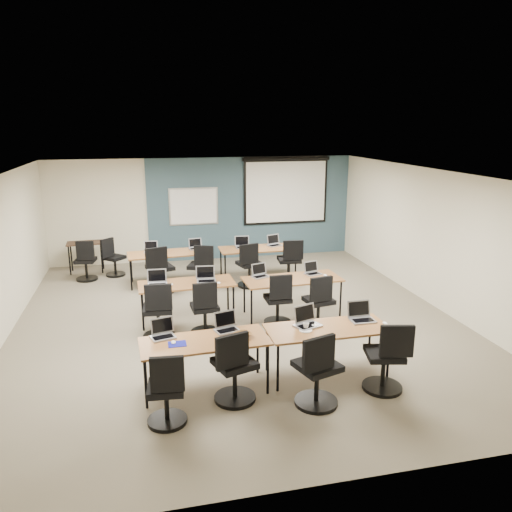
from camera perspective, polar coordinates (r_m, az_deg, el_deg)
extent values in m
cube|color=#6B6354|center=(9.39, -2.15, -7.35)|extent=(8.00, 9.00, 0.02)
cube|color=white|center=(8.73, -2.32, 9.28)|extent=(8.00, 9.00, 0.02)
cube|color=beige|center=(13.32, -5.87, 5.33)|extent=(8.00, 0.04, 2.70)
cube|color=beige|center=(4.88, 7.95, -12.20)|extent=(8.00, 0.04, 2.70)
cube|color=beige|center=(10.45, 19.87, 1.83)|extent=(0.04, 9.00, 2.70)
cube|color=#3D5977|center=(13.50, -0.56, 5.53)|extent=(5.50, 0.04, 2.70)
cube|color=silver|center=(13.20, -7.14, 5.64)|extent=(1.28, 0.02, 0.98)
cube|color=white|center=(13.19, -7.14, 5.63)|extent=(1.20, 0.02, 0.90)
cube|color=black|center=(13.61, 3.43, 7.50)|extent=(2.32, 0.03, 1.82)
cube|color=white|center=(13.60, 3.44, 7.32)|extent=(2.20, 0.02, 1.62)
cylinder|color=black|center=(13.52, 3.50, 11.02)|extent=(2.40, 0.10, 0.10)
cube|color=brown|center=(6.85, -5.89, -9.70)|extent=(1.73, 0.72, 0.03)
cylinder|color=black|center=(6.71, -12.50, -14.05)|extent=(0.04, 0.04, 0.70)
cylinder|color=black|center=(6.88, 1.35, -12.90)|extent=(0.04, 0.04, 0.70)
cylinder|color=black|center=(7.24, -12.57, -11.77)|extent=(0.04, 0.04, 0.70)
cylinder|color=black|center=(7.40, 0.19, -10.78)|extent=(0.04, 0.04, 0.70)
cube|color=#A25E33|center=(7.28, 8.19, -8.22)|extent=(1.76, 0.73, 0.03)
cylinder|color=black|center=(6.94, 2.51, -12.65)|extent=(0.04, 0.04, 0.70)
cylinder|color=black|center=(7.50, 14.90, -10.94)|extent=(0.04, 0.04, 0.70)
cylinder|color=black|center=(7.47, 1.24, -10.53)|extent=(0.04, 0.04, 0.70)
cylinder|color=black|center=(7.99, 12.86, -9.14)|extent=(0.04, 0.04, 0.70)
cube|color=#A67743|center=(9.23, -7.92, -3.16)|extent=(1.75, 0.73, 0.03)
cylinder|color=black|center=(9.04, -12.83, -6.25)|extent=(0.04, 0.04, 0.70)
cylinder|color=black|center=(9.17, -2.58, -5.57)|extent=(0.04, 0.04, 0.70)
cylinder|color=black|center=(9.61, -12.86, -4.96)|extent=(0.04, 0.04, 0.70)
cylinder|color=black|center=(9.73, -3.23, -4.35)|extent=(0.04, 0.04, 0.70)
cube|color=#A76742|center=(9.43, 4.16, -2.66)|extent=(1.84, 0.77, 0.03)
cylinder|color=black|center=(9.05, -0.52, -5.84)|extent=(0.04, 0.04, 0.70)
cylinder|color=black|center=(9.54, 9.64, -4.94)|extent=(0.04, 0.04, 0.70)
cylinder|color=black|center=(9.64, -1.34, -4.51)|extent=(0.04, 0.04, 0.70)
cylinder|color=black|center=(10.10, 8.25, -3.74)|extent=(0.04, 0.04, 0.70)
cube|color=brown|center=(11.43, -10.04, 0.30)|extent=(1.78, 0.74, 0.03)
cylinder|color=black|center=(11.22, -14.10, -2.13)|extent=(0.04, 0.04, 0.70)
cylinder|color=black|center=(11.30, -5.66, -1.63)|extent=(0.04, 0.04, 0.70)
cylinder|color=black|center=(11.82, -14.06, -1.27)|extent=(0.04, 0.04, 0.70)
cylinder|color=black|center=(11.89, -6.05, -0.80)|extent=(0.04, 0.04, 0.70)
cube|color=olive|center=(11.68, 0.22, 0.86)|extent=(1.79, 0.74, 0.03)
cylinder|color=black|center=(11.33, -3.53, -1.54)|extent=(0.04, 0.04, 0.70)
cylinder|color=black|center=(11.70, 4.54, -1.02)|extent=(0.04, 0.04, 0.70)
cylinder|color=black|center=(11.92, -4.03, -0.71)|extent=(0.04, 0.04, 0.70)
cylinder|color=black|center=(12.28, 3.68, -0.24)|extent=(0.04, 0.04, 0.70)
cube|color=silver|center=(6.99, -10.57, -9.11)|extent=(0.32, 0.23, 0.02)
cube|color=black|center=(6.97, -10.57, -9.09)|extent=(0.27, 0.14, 0.00)
cube|color=silver|center=(7.06, -10.67, -7.80)|extent=(0.32, 0.06, 0.22)
cube|color=black|center=(7.05, -10.67, -7.82)|extent=(0.28, 0.04, 0.18)
ellipsoid|color=white|center=(6.81, -9.41, -9.71)|extent=(0.07, 0.10, 0.04)
cylinder|color=black|center=(6.55, -10.09, -18.01)|extent=(0.49, 0.49, 0.05)
cylinder|color=black|center=(6.45, -10.17, -16.58)|extent=(0.06, 0.06, 0.43)
cube|color=black|center=(6.32, -10.28, -14.59)|extent=(0.43, 0.43, 0.08)
cube|color=black|center=(6.01, -10.12, -13.17)|extent=(0.40, 0.06, 0.44)
cube|color=#B7B7BB|center=(7.10, -3.32, -8.49)|extent=(0.33, 0.24, 0.02)
cube|color=black|center=(7.08, -3.30, -8.47)|extent=(0.28, 0.14, 0.00)
cube|color=#B7B7BB|center=(7.17, -3.52, -7.17)|extent=(0.33, 0.06, 0.23)
cube|color=black|center=(7.16, -3.50, -7.19)|extent=(0.29, 0.04, 0.19)
ellipsoid|color=white|center=(7.01, -1.48, -8.77)|extent=(0.09, 0.11, 0.03)
cylinder|color=black|center=(6.91, -2.42, -15.87)|extent=(0.56, 0.56, 0.05)
cylinder|color=black|center=(6.80, -2.44, -14.27)|extent=(0.06, 0.06, 0.49)
cube|color=black|center=(6.66, -2.46, -12.13)|extent=(0.49, 0.49, 0.08)
cube|color=black|center=(6.34, -2.74, -10.79)|extent=(0.45, 0.06, 0.44)
cube|color=#AFAFB2|center=(7.28, 5.94, -7.92)|extent=(0.36, 0.26, 0.02)
cube|color=black|center=(7.26, 5.99, -7.89)|extent=(0.31, 0.15, 0.00)
cube|color=#AFAFB2|center=(7.36, 5.61, -6.52)|extent=(0.36, 0.07, 0.25)
cube|color=black|center=(7.35, 5.63, -6.55)|extent=(0.32, 0.05, 0.20)
ellipsoid|color=white|center=(7.28, 6.52, -7.95)|extent=(0.08, 0.11, 0.03)
cylinder|color=black|center=(6.86, 6.87, -16.21)|extent=(0.57, 0.57, 0.05)
cylinder|color=black|center=(6.75, 6.93, -14.56)|extent=(0.06, 0.06, 0.51)
cube|color=black|center=(6.61, 7.01, -12.35)|extent=(0.51, 0.51, 0.08)
cube|color=black|center=(6.28, 7.18, -11.04)|extent=(0.46, 0.06, 0.44)
cube|color=#AEAEAE|center=(7.59, 12.08, -7.21)|extent=(0.36, 0.26, 0.02)
cube|color=black|center=(7.57, 12.15, -7.18)|extent=(0.30, 0.15, 0.00)
cube|color=#AEAEAE|center=(7.66, 11.70, -5.89)|extent=(0.36, 0.07, 0.25)
cube|color=black|center=(7.65, 11.72, -5.92)|extent=(0.31, 0.05, 0.20)
ellipsoid|color=white|center=(7.56, 14.53, -7.46)|extent=(0.07, 0.10, 0.04)
cylinder|color=black|center=(7.35, 14.20, -14.31)|extent=(0.55, 0.55, 0.05)
cylinder|color=black|center=(7.25, 14.31, -12.80)|extent=(0.06, 0.06, 0.49)
cube|color=black|center=(7.12, 14.46, -10.78)|extent=(0.49, 0.49, 0.08)
cube|color=black|center=(6.86, 15.80, -9.35)|extent=(0.44, 0.06, 0.44)
cube|color=silver|center=(9.18, -11.20, -3.24)|extent=(0.35, 0.25, 0.02)
cube|color=black|center=(9.16, -11.19, -3.20)|extent=(0.30, 0.15, 0.00)
cube|color=silver|center=(9.27, -11.27, -2.20)|extent=(0.35, 0.06, 0.24)
cube|color=black|center=(9.26, -11.27, -2.22)|extent=(0.31, 0.05, 0.20)
ellipsoid|color=white|center=(9.15, -9.63, -3.22)|extent=(0.08, 0.10, 0.03)
cylinder|color=black|center=(8.83, -11.00, -8.96)|extent=(0.55, 0.55, 0.05)
cylinder|color=black|center=(8.74, -11.07, -7.65)|extent=(0.06, 0.06, 0.49)
cube|color=black|center=(8.64, -11.16, -5.92)|extent=(0.49, 0.49, 0.08)
cube|color=black|center=(8.34, -11.10, -4.64)|extent=(0.44, 0.06, 0.44)
cube|color=#B2B2B2|center=(9.25, -5.68, -2.88)|extent=(0.35, 0.26, 0.02)
cube|color=black|center=(9.23, -5.67, -2.85)|extent=(0.30, 0.15, 0.00)
cube|color=#B2B2B2|center=(9.34, -5.81, -1.84)|extent=(0.35, 0.06, 0.24)
cube|color=black|center=(9.33, -5.80, -1.86)|extent=(0.31, 0.05, 0.20)
ellipsoid|color=white|center=(9.13, -4.27, -3.08)|extent=(0.09, 0.11, 0.04)
cylinder|color=black|center=(8.87, -5.80, -8.62)|extent=(0.51, 0.51, 0.05)
cylinder|color=black|center=(8.80, -5.84, -7.42)|extent=(0.06, 0.06, 0.45)
cube|color=black|center=(8.70, -5.88, -5.81)|extent=(0.45, 0.45, 0.08)
cube|color=black|center=(8.41, -5.85, -4.52)|extent=(0.41, 0.06, 0.44)
cube|color=#B6B6B6|center=(9.48, 0.52, -2.36)|extent=(0.31, 0.23, 0.02)
cube|color=black|center=(9.45, 0.55, -2.33)|extent=(0.26, 0.13, 0.00)
cube|color=#B6B6B6|center=(9.56, 0.35, -1.46)|extent=(0.31, 0.06, 0.21)
cube|color=black|center=(9.55, 0.36, -1.48)|extent=(0.27, 0.04, 0.18)
ellipsoid|color=white|center=(9.41, 1.94, -2.48)|extent=(0.07, 0.11, 0.04)
cylinder|color=black|center=(9.25, 2.46, -7.53)|extent=(0.50, 0.50, 0.05)
cylinder|color=black|center=(9.18, 2.47, -6.40)|extent=(0.06, 0.06, 0.44)
cube|color=black|center=(9.09, 2.49, -4.86)|extent=(0.44, 0.44, 0.08)
cube|color=black|center=(8.81, 2.87, -3.58)|extent=(0.40, 0.06, 0.44)
cube|color=#ADADB2|center=(9.70, 6.53, -2.04)|extent=(0.30, 0.22, 0.02)
cube|color=black|center=(9.68, 6.57, -2.01)|extent=(0.26, 0.13, 0.00)
cube|color=#ADADB2|center=(9.78, 6.32, -1.19)|extent=(0.30, 0.06, 0.21)
cube|color=black|center=(9.77, 6.33, -1.20)|extent=(0.27, 0.04, 0.17)
ellipsoid|color=white|center=(9.64, 7.92, -2.19)|extent=(0.09, 0.12, 0.04)
cylinder|color=black|center=(9.18, 7.07, -7.82)|extent=(0.52, 0.52, 0.05)
cylinder|color=black|center=(9.10, 7.11, -6.63)|extent=(0.06, 0.06, 0.46)
cube|color=black|center=(9.01, 7.17, -5.04)|extent=(0.46, 0.46, 0.08)
cube|color=black|center=(8.72, 7.47, -3.78)|extent=(0.42, 0.06, 0.44)
cube|color=silver|center=(11.55, -11.88, 0.50)|extent=(0.31, 0.22, 0.02)
cube|color=black|center=(11.53, -11.88, 0.53)|extent=(0.26, 0.13, 0.00)
cube|color=silver|center=(11.64, -11.92, 1.20)|extent=(0.31, 0.06, 0.21)
cube|color=black|center=(11.63, -11.92, 1.19)|extent=(0.27, 0.04, 0.17)
ellipsoid|color=white|center=(11.42, -11.12, 0.38)|extent=(0.06, 0.10, 0.03)
cylinder|color=black|center=(11.09, -10.78, -3.92)|extent=(0.58, 0.58, 0.05)
cylinder|color=black|center=(11.01, -10.84, -2.78)|extent=(0.06, 0.06, 0.51)
cube|color=black|center=(10.93, -10.91, -1.30)|extent=(0.51, 0.51, 0.08)
cube|color=black|center=(10.64, -11.31, -0.20)|extent=(0.47, 0.06, 0.44)
cube|color=silver|center=(11.65, -6.89, 0.84)|extent=(0.30, 0.22, 0.02)
cube|color=black|center=(11.63, -6.88, 0.87)|extent=(0.26, 0.13, 0.00)
cube|color=silver|center=(11.74, -6.97, 1.53)|extent=(0.30, 0.06, 0.21)
cube|color=black|center=(11.73, -6.97, 1.52)|extent=(0.27, 0.04, 0.17)
ellipsoid|color=white|center=(11.53, -6.40, 0.70)|extent=(0.07, 0.10, 0.03)
cylinder|color=black|center=(11.25, -6.40, -3.47)|extent=(0.53, 0.53, 0.05)
cylinder|color=black|center=(11.18, -6.43, -2.46)|extent=(0.06, 0.06, 0.47)
cube|color=black|center=(11.10, -6.47, -1.11)|extent=(0.47, 0.47, 0.08)
cube|color=black|center=(10.85, -5.99, 0.05)|extent=(0.43, 0.06, 0.44)
cube|color=#ABABB8|center=(11.69, -1.48, 0.99)|extent=(0.34, 0.25, 0.02)
cube|color=black|center=(11.67, -1.46, 1.03)|extent=(0.29, 0.14, 0.00)
cube|color=#ABABB8|center=(11.79, -1.61, 1.76)|extent=(0.34, 0.06, 0.24)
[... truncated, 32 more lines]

